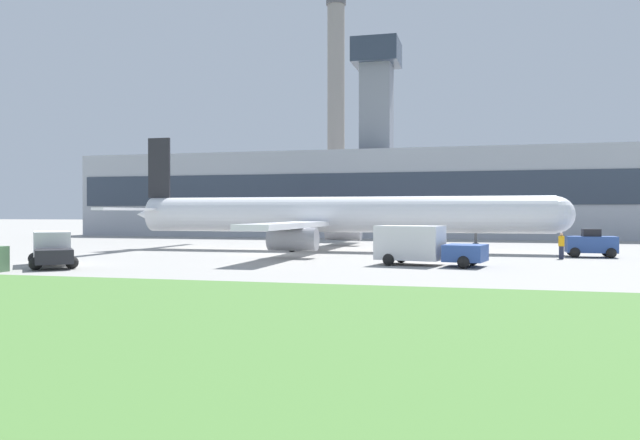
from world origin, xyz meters
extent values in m
plane|color=#999691|center=(0.00, 0.00, 0.00)|extent=(400.00, 400.00, 0.00)
cube|color=#9EA3AD|center=(0.00, 36.02, 5.30)|extent=(73.31, 13.56, 10.61)
cube|color=#2D3847|center=(0.00, 29.19, 5.84)|extent=(71.85, 0.16, 3.82)
cube|color=slate|center=(1.71, 36.02, 10.98)|extent=(3.90, 3.90, 21.95)
cube|color=#283342|center=(1.71, 36.02, 23.51)|extent=(5.84, 5.84, 3.12)
cylinder|color=gray|center=(-10.01, 64.42, 19.88)|extent=(3.04, 3.04, 39.76)
cylinder|color=#4C4C51|center=(-10.01, 64.42, 40.22)|extent=(3.50, 3.50, 0.91)
cylinder|color=white|center=(3.60, 4.85, 2.91)|extent=(32.52, 2.81, 2.81)
sphere|color=white|center=(19.86, 4.85, 2.91)|extent=(2.67, 2.67, 2.67)
cone|color=white|center=(-12.66, 4.85, 2.91)|extent=(3.09, 2.67, 2.67)
cube|color=#232328|center=(-12.07, 4.85, 6.86)|extent=(1.97, 0.24, 5.10)
cube|color=white|center=(-12.05, 0.35, 3.33)|extent=(1.01, 9.01, 0.20)
cube|color=white|center=(-12.05, 9.36, 3.33)|extent=(1.01, 9.01, 0.20)
cube|color=white|center=(1.97, -3.22, 2.20)|extent=(2.25, 15.02, 0.36)
cube|color=white|center=(1.97, 12.93, 2.20)|extent=(2.25, 15.02, 0.36)
cylinder|color=gray|center=(2.27, -3.31, 1.27)|extent=(3.31, 1.56, 1.56)
cylinder|color=gray|center=(2.27, 13.02, 1.27)|extent=(3.31, 1.56, 1.56)
cylinder|color=#59595B|center=(14.17, 4.85, 1.30)|extent=(0.20, 0.20, 1.80)
sphere|color=black|center=(14.17, 4.85, 0.40)|extent=(0.81, 0.81, 0.81)
cylinder|color=#59595B|center=(0.35, 2.85, 1.30)|extent=(0.20, 0.20, 1.80)
sphere|color=black|center=(0.35, 2.85, 0.40)|extent=(0.81, 0.81, 0.81)
cylinder|color=#59595B|center=(0.35, 6.86, 1.30)|extent=(0.20, 0.20, 1.80)
sphere|color=black|center=(0.35, 6.86, 0.40)|extent=(0.81, 0.81, 0.81)
cube|color=#2D4C93|center=(21.84, 2.53, 0.87)|extent=(3.24, 1.69, 1.12)
cube|color=black|center=(21.84, 2.53, 1.68)|extent=(1.14, 1.17, 0.50)
sphere|color=black|center=(22.96, 1.73, 0.35)|extent=(0.70, 0.70, 0.70)
sphere|color=black|center=(22.98, 3.31, 0.35)|extent=(0.70, 0.70, 0.70)
sphere|color=black|center=(20.70, 1.74, 0.35)|extent=(0.70, 0.70, 0.70)
sphere|color=black|center=(20.71, 3.32, 0.35)|extent=(0.70, 0.70, 0.70)
cube|color=#2D4C93|center=(13.63, -7.42, 0.79)|extent=(2.59, 2.77, 0.94)
cube|color=silver|center=(10.46, -6.77, 1.30)|extent=(4.10, 3.08, 1.97)
sphere|color=black|center=(13.55, -8.57, 0.35)|extent=(0.70, 0.70, 0.70)
sphere|color=black|center=(14.01, -6.34, 0.35)|extent=(0.70, 0.70, 0.70)
sphere|color=black|center=(9.33, -7.70, 0.35)|extent=(0.70, 0.70, 0.70)
sphere|color=black|center=(9.79, -5.48, 0.35)|extent=(0.70, 0.70, 0.70)
cube|color=#232328|center=(-7.81, -14.42, 0.70)|extent=(2.75, 2.76, 0.76)
cube|color=silver|center=(-9.75, -12.09, 1.14)|extent=(3.67, 3.88, 1.64)
sphere|color=black|center=(-8.41, -15.11, 0.35)|extent=(0.70, 0.70, 0.70)
sphere|color=black|center=(-7.03, -13.96, 0.35)|extent=(0.70, 0.70, 0.70)
sphere|color=black|center=(-11.00, -12.00, 0.35)|extent=(0.70, 0.70, 0.70)
sphere|color=black|center=(-9.62, -10.85, 0.35)|extent=(0.70, 0.70, 0.70)
cylinder|color=#23283D|center=(19.65, 0.26, 0.42)|extent=(0.40, 0.40, 0.84)
cylinder|color=#F2A514|center=(19.65, 0.26, 1.18)|extent=(0.49, 0.49, 0.67)
sphere|color=tan|center=(19.65, 0.26, 1.62)|extent=(0.23, 0.23, 0.23)
cube|color=black|center=(13.34, -1.65, 0.01)|extent=(0.53, 0.53, 0.03)
cone|color=orange|center=(13.34, -1.65, 0.31)|extent=(0.38, 0.38, 0.61)
camera|label=1|loc=(14.26, -43.35, 3.05)|focal=35.00mm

